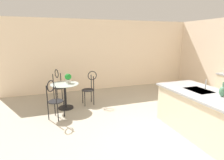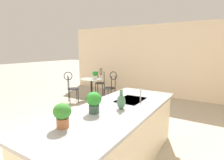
# 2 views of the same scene
# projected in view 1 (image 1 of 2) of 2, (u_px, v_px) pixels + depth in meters

# --- Properties ---
(ground_plane) EXTENTS (40.00, 40.00, 0.00)m
(ground_plane) POSITION_uv_depth(u_px,v_px,m) (170.00, 141.00, 3.69)
(ground_plane) COLOR #B2A893
(wall_left_window) EXTENTS (0.12, 7.80, 2.70)m
(wall_left_window) POSITION_uv_depth(u_px,v_px,m) (106.00, 55.00, 7.30)
(wall_left_window) COLOR beige
(wall_left_window) RESTS_ON ground
(kitchen_island) EXTENTS (2.80, 1.06, 0.92)m
(kitchen_island) POSITION_uv_depth(u_px,v_px,m) (218.00, 120.00, 3.59)
(kitchen_island) COLOR beige
(kitchen_island) RESTS_ON ground
(bistro_table) EXTENTS (0.80, 0.80, 0.74)m
(bistro_table) POSITION_uv_depth(u_px,v_px,m) (65.00, 94.00, 5.31)
(bistro_table) COLOR black
(bistro_table) RESTS_ON ground
(chair_near_window) EXTENTS (0.52, 0.48, 1.04)m
(chair_near_window) POSITION_uv_depth(u_px,v_px,m) (58.00, 84.00, 5.92)
(chair_near_window) COLOR black
(chair_near_window) RESTS_ON ground
(chair_by_island) EXTENTS (0.53, 0.53, 1.04)m
(chair_by_island) POSITION_uv_depth(u_px,v_px,m) (54.00, 98.00, 4.56)
(chair_by_island) COLOR black
(chair_by_island) RESTS_ON ground
(chair_toward_desk) EXTENTS (0.40, 0.49, 1.04)m
(chair_toward_desk) POSITION_uv_depth(u_px,v_px,m) (90.00, 86.00, 5.64)
(chair_toward_desk) COLOR black
(chair_toward_desk) RESTS_ON ground
(sink_faucet) EXTENTS (0.02, 0.02, 0.22)m
(sink_faucet) POSITION_uv_depth(u_px,v_px,m) (206.00, 84.00, 4.02)
(sink_faucet) COLOR #B2B5BA
(sink_faucet) RESTS_ON kitchen_island
(potted_plant_on_table) EXTENTS (0.20, 0.20, 0.28)m
(potted_plant_on_table) POSITION_uv_depth(u_px,v_px,m) (68.00, 78.00, 5.32)
(potted_plant_on_table) COLOR beige
(potted_plant_on_table) RESTS_ON bistro_table
(vase_on_counter) EXTENTS (0.13, 0.13, 0.29)m
(vase_on_counter) POSITION_uv_depth(u_px,v_px,m) (223.00, 91.00, 3.53)
(vase_on_counter) COLOR #4C7A5B
(vase_on_counter) RESTS_ON kitchen_island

